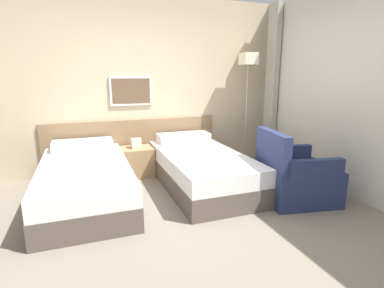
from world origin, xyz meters
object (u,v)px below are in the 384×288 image
bed_near_door (85,181)px  armchair (295,178)px  floor_lamp (248,72)px  bed_near_window (201,168)px  nightstand (137,161)px

bed_near_door → armchair: (2.42, -0.86, 0.03)m
floor_lamp → bed_near_window: bearing=-147.6°
bed_near_window → floor_lamp: floor_lamp is taller
bed_near_door → armchair: bearing=-19.5°
nightstand → floor_lamp: (1.86, -0.05, 1.34)m
nightstand → bed_near_door: bearing=-135.7°
bed_near_window → armchair: (0.90, -0.86, 0.03)m
bed_near_door → bed_near_window: (1.52, 0.00, 0.00)m
nightstand → floor_lamp: size_ratio=0.31×
floor_lamp → armchair: bearing=-97.1°
bed_near_window → armchair: 1.24m
bed_near_window → armchair: size_ratio=2.18×
nightstand → armchair: 2.31m
floor_lamp → armchair: floor_lamp is taller
bed_near_door → nightstand: 1.06m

